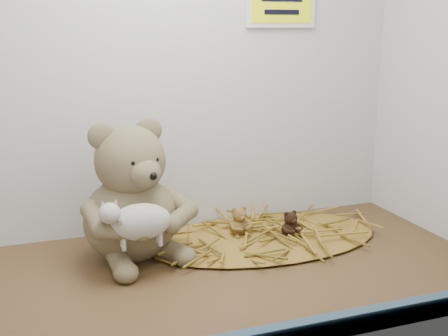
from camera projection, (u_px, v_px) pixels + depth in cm
name	position (u px, v px, depth cm)	size (l,w,h in cm)	color
alcove_shell	(186.00, 45.00, 109.89)	(120.40, 60.20, 90.40)	#473018
straw_bed	(264.00, 237.00, 131.83)	(56.15, 32.60, 1.09)	olive
main_teddy	(130.00, 190.00, 118.15)	(24.22, 25.56, 30.03)	#746447
toy_lamb	(141.00, 222.00, 109.15)	(15.67, 9.56, 10.12)	beige
mini_teddy_tan	(239.00, 220.00, 131.54)	(5.53, 5.84, 6.86)	olive
mini_teddy_brown	(290.00, 223.00, 130.26)	(5.09, 5.37, 6.31)	black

